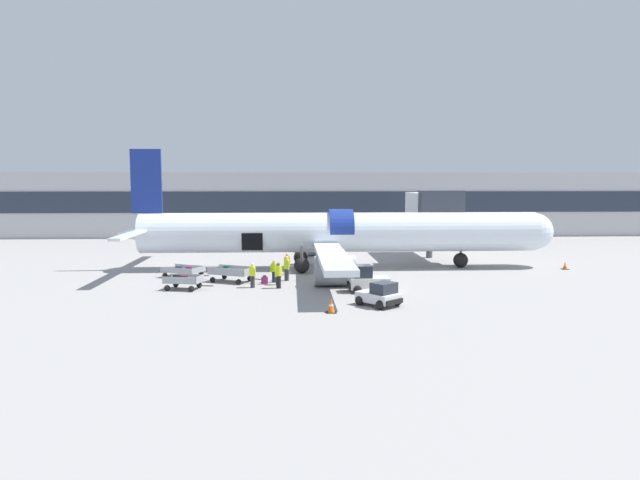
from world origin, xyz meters
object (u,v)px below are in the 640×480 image
(baggage_tug_lead, at_px, (380,295))
(baggage_cart_queued, at_px, (184,272))
(baggage_tug_mid, at_px, (367,281))
(ground_crew_loader_a, at_px, (287,268))
(ground_crew_loader_b, at_px, (279,275))
(airplane, at_px, (335,234))
(suitcase_on_tarmac_upright, at_px, (265,280))
(ground_crew_marshal, at_px, (253,275))
(baggage_cart_empty, at_px, (184,282))
(ground_crew_driver, at_px, (287,263))
(ground_crew_helper, at_px, (274,271))
(baggage_cart_loading, at_px, (232,274))
(ground_crew_supervisor, at_px, (278,273))

(baggage_tug_lead, distance_m, baggage_cart_queued, 17.28)
(baggage_tug_mid, height_order, ground_crew_loader_a, ground_crew_loader_a)
(ground_crew_loader_b, bearing_deg, airplane, 62.50)
(baggage_cart_queued, xyz_separation_m, suitcase_on_tarmac_upright, (6.31, -3.25, -0.17))
(ground_crew_marshal, bearing_deg, airplane, 52.99)
(baggage_cart_empty, bearing_deg, baggage_tug_mid, -6.55)
(ground_crew_driver, bearing_deg, baggage_tug_lead, -64.36)
(ground_crew_loader_a, bearing_deg, ground_crew_helper, -142.77)
(airplane, bearing_deg, baggage_cart_empty, -140.96)
(baggage_cart_loading, height_order, ground_crew_marshal, ground_crew_marshal)
(ground_crew_loader_b, xyz_separation_m, ground_crew_driver, (0.55, 5.68, -0.04))
(ground_crew_loader_b, bearing_deg, ground_crew_driver, 84.42)
(baggage_tug_lead, height_order, ground_crew_loader_b, ground_crew_loader_b)
(baggage_cart_empty, bearing_deg, airplane, 39.04)
(airplane, distance_m, ground_crew_loader_b, 10.17)
(ground_crew_helper, bearing_deg, baggage_tug_mid, -31.50)
(baggage_cart_empty, bearing_deg, ground_crew_driver, 39.60)
(ground_crew_loader_b, bearing_deg, ground_crew_helper, 99.30)
(baggage_tug_mid, bearing_deg, ground_crew_marshal, 166.39)
(ground_crew_loader_b, bearing_deg, ground_crew_marshal, 169.28)
(airplane, distance_m, baggage_cart_queued, 12.83)
(baggage_cart_queued, bearing_deg, baggage_tug_mid, -25.98)
(ground_crew_driver, distance_m, ground_crew_helper, 3.46)
(ground_crew_loader_a, height_order, ground_crew_helper, ground_crew_loader_a)
(baggage_cart_queued, height_order, ground_crew_supervisor, ground_crew_supervisor)
(baggage_tug_lead, xyz_separation_m, suitcase_on_tarmac_upright, (-7.15, 7.59, -0.36))
(airplane, distance_m, baggage_cart_loading, 10.40)
(baggage_tug_mid, distance_m, ground_crew_driver, 9.00)
(baggage_tug_mid, bearing_deg, baggage_tug_lead, -87.78)
(suitcase_on_tarmac_upright, bearing_deg, ground_crew_helper, 44.52)
(ground_crew_helper, xyz_separation_m, suitcase_on_tarmac_upright, (-0.66, -0.65, -0.60))
(ground_crew_marshal, bearing_deg, ground_crew_helper, 54.55)
(ground_crew_helper, bearing_deg, ground_crew_loader_a, 37.23)
(ground_crew_loader_a, xyz_separation_m, ground_crew_helper, (-0.92, -0.70, -0.11))
(ground_crew_supervisor, relative_size, ground_crew_marshal, 0.90)
(baggage_cart_loading, relative_size, suitcase_on_tarmac_upright, 6.32)
(ground_crew_supervisor, bearing_deg, baggage_cart_empty, -167.06)
(baggage_cart_empty, height_order, suitcase_on_tarmac_upright, baggage_cart_empty)
(baggage_tug_lead, bearing_deg, baggage_cart_queued, 141.15)
(baggage_cart_queued, relative_size, ground_crew_marshal, 2.24)
(baggage_cart_loading, distance_m, ground_crew_marshal, 2.86)
(ground_crew_driver, bearing_deg, baggage_tug_mid, -53.25)
(baggage_cart_queued, height_order, ground_crew_helper, ground_crew_helper)
(baggage_cart_queued, bearing_deg, ground_crew_loader_a, -13.57)
(ground_crew_driver, height_order, ground_crew_supervisor, ground_crew_driver)
(baggage_tug_lead, bearing_deg, ground_crew_supervisor, 130.59)
(ground_crew_marshal, distance_m, suitcase_on_tarmac_upright, 1.68)
(ground_crew_supervisor, height_order, suitcase_on_tarmac_upright, ground_crew_supervisor)
(baggage_cart_queued, distance_m, ground_crew_marshal, 7.22)
(baggage_tug_lead, relative_size, ground_crew_loader_a, 1.56)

